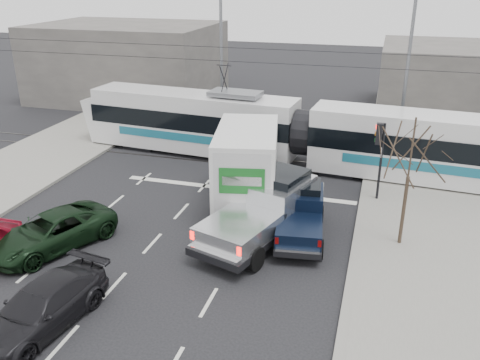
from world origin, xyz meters
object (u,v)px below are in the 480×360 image
(traffic_signal, at_px, (380,145))
(silver_pickup, at_px, (267,207))
(street_lamp_near, at_px, (404,64))
(tram, at_px, (303,134))
(dark_car, at_px, (42,307))
(navy_pickup, at_px, (301,212))
(box_truck, at_px, (248,166))
(bare_tree, at_px, (411,154))
(street_lamp_far, at_px, (219,51))
(green_car, at_px, (52,231))

(traffic_signal, relative_size, silver_pickup, 0.51)
(traffic_signal, distance_m, street_lamp_near, 7.91)
(traffic_signal, height_order, silver_pickup, traffic_signal)
(tram, bearing_deg, dark_car, -103.15)
(silver_pickup, bearing_deg, navy_pickup, 33.14)
(tram, distance_m, box_truck, 5.71)
(bare_tree, xyz_separation_m, tram, (-5.13, 7.66, -1.96))
(traffic_signal, relative_size, box_truck, 0.46)
(street_lamp_far, bearing_deg, bare_tree, -48.88)
(silver_pickup, xyz_separation_m, green_car, (-7.66, -3.36, -0.52))
(tram, xyz_separation_m, box_truck, (-1.59, -5.48, -0.00))
(street_lamp_near, bearing_deg, bare_tree, -88.58)
(dark_car, bearing_deg, traffic_signal, 61.95)
(street_lamp_near, xyz_separation_m, box_truck, (-6.43, -9.33, -3.28))
(street_lamp_near, height_order, tram, street_lamp_near)
(street_lamp_far, relative_size, box_truck, 1.16)
(bare_tree, distance_m, dark_car, 13.36)
(bare_tree, relative_size, silver_pickup, 0.71)
(traffic_signal, xyz_separation_m, tram, (-4.00, 3.66, -0.91))
(tram, relative_size, dark_car, 5.55)
(tram, xyz_separation_m, green_car, (-7.71, -11.48, -1.15))
(box_truck, relative_size, green_car, 1.58)
(street_lamp_near, bearing_deg, navy_pickup, -107.19)
(street_lamp_near, relative_size, box_truck, 1.16)
(silver_pickup, distance_m, dark_car, 9.08)
(green_car, bearing_deg, street_lamp_near, 74.50)
(green_car, relative_size, dark_car, 1.07)
(traffic_signal, xyz_separation_m, silver_pickup, (-4.05, -4.46, -1.53))
(street_lamp_near, height_order, dark_car, street_lamp_near)
(street_lamp_near, relative_size, green_car, 1.83)
(street_lamp_near, bearing_deg, dark_car, -117.14)
(street_lamp_near, relative_size, dark_car, 1.96)
(bare_tree, relative_size, green_car, 1.02)
(tram, height_order, box_truck, tram)
(tram, bearing_deg, bare_tree, -51.13)
(traffic_signal, relative_size, dark_car, 0.78)
(bare_tree, relative_size, navy_pickup, 1.02)
(box_truck, height_order, dark_car, box_truck)
(street_lamp_near, distance_m, box_truck, 11.79)
(silver_pickup, bearing_deg, tram, 107.30)
(street_lamp_near, distance_m, street_lamp_far, 11.67)
(navy_pickup, bearing_deg, dark_car, -136.61)
(bare_tree, height_order, street_lamp_near, street_lamp_near)
(street_lamp_far, bearing_deg, dark_car, -85.95)
(tram, bearing_deg, navy_pickup, -75.77)
(street_lamp_near, relative_size, navy_pickup, 1.84)
(box_truck, xyz_separation_m, navy_pickup, (2.84, -2.27, -0.85))
(navy_pickup, xyz_separation_m, dark_car, (-6.39, -7.87, -0.31))
(bare_tree, xyz_separation_m, street_lamp_far, (-11.79, 13.50, 1.32))
(silver_pickup, bearing_deg, dark_car, -106.48)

